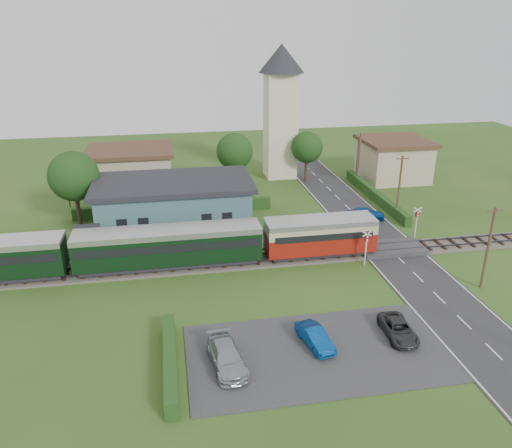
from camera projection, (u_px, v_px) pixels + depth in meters
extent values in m
plane|color=#2D4C19|center=(294.00, 268.00, 43.94)|extent=(120.00, 120.00, 0.00)
cube|color=#4C443D|center=(289.00, 258.00, 45.73)|extent=(76.00, 3.20, 0.20)
cube|color=#3F3F47|center=(291.00, 258.00, 44.95)|extent=(76.00, 0.08, 0.15)
cube|color=#3F3F47|center=(287.00, 251.00, 46.26)|extent=(76.00, 0.08, 0.15)
cube|color=#28282B|center=(400.00, 259.00, 45.57)|extent=(6.00, 70.00, 0.05)
cube|color=#333335|center=(317.00, 352.00, 32.74)|extent=(17.00, 9.00, 0.08)
cube|color=#333335|center=(391.00, 248.00, 47.32)|extent=(6.20, 3.40, 0.45)
cube|color=gray|center=(177.00, 250.00, 46.95)|extent=(30.00, 3.00, 0.45)
cube|color=beige|center=(87.00, 242.00, 45.10)|extent=(2.00, 2.00, 2.40)
cube|color=#232328|center=(85.00, 229.00, 44.62)|extent=(2.30, 2.30, 0.15)
cube|color=#457372|center=(174.00, 207.00, 51.42)|extent=(15.00, 8.00, 4.80)
cube|color=#232328|center=(173.00, 183.00, 50.42)|extent=(16.00, 9.00, 0.50)
cube|color=#232328|center=(176.00, 234.00, 48.32)|extent=(1.20, 0.12, 2.20)
cube|color=black|center=(122.00, 225.00, 47.01)|extent=(1.00, 0.12, 1.20)
cube|color=black|center=(144.00, 223.00, 47.33)|extent=(1.00, 0.12, 1.20)
cube|color=black|center=(207.00, 219.00, 48.32)|extent=(1.00, 0.12, 1.20)
cube|color=black|center=(227.00, 218.00, 48.65)|extent=(1.00, 0.12, 1.20)
cube|color=#232328|center=(319.00, 250.00, 46.01)|extent=(9.00, 2.20, 0.50)
cube|color=maroon|center=(320.00, 241.00, 45.64)|extent=(10.00, 2.80, 1.80)
cube|color=#BFB587|center=(320.00, 228.00, 45.16)|extent=(10.00, 2.82, 0.90)
cube|color=black|center=(320.00, 232.00, 45.30)|extent=(9.00, 2.88, 0.60)
cube|color=#B5B5B6|center=(321.00, 221.00, 44.92)|extent=(10.00, 2.90, 0.45)
cube|color=#232328|center=(170.00, 262.00, 43.78)|extent=(15.20, 2.20, 0.50)
cube|color=black|center=(169.00, 247.00, 43.21)|extent=(16.00, 2.80, 2.60)
cube|color=black|center=(169.00, 242.00, 43.06)|extent=(15.40, 2.86, 0.70)
cube|color=#B5B5B6|center=(168.00, 232.00, 42.69)|extent=(16.00, 2.90, 0.50)
cube|color=beige|center=(280.00, 126.00, 67.64)|extent=(4.00, 4.00, 14.00)
cone|color=#232328|center=(282.00, 58.00, 64.32)|extent=(6.00, 6.00, 3.60)
cube|color=tan|center=(131.00, 172.00, 63.32)|extent=(10.00, 8.00, 5.00)
cube|color=#472D1E|center=(129.00, 150.00, 62.28)|extent=(10.80, 8.80, 0.50)
cube|color=tan|center=(393.00, 161.00, 68.16)|extent=(8.00, 8.00, 5.00)
cube|color=#472D1E|center=(395.00, 141.00, 67.12)|extent=(8.80, 8.80, 0.50)
cube|color=#193814|center=(170.00, 362.00, 30.97)|extent=(0.80, 9.00, 1.20)
cube|color=#193814|center=(375.00, 195.00, 60.63)|extent=(0.80, 18.00, 1.20)
cube|color=#193814|center=(174.00, 208.00, 56.18)|extent=(22.00, 0.80, 1.30)
cylinder|color=#332316|center=(78.00, 207.00, 52.64)|extent=(0.44, 0.44, 4.12)
sphere|color=#143311|center=(74.00, 176.00, 51.38)|extent=(5.20, 5.20, 5.20)
cylinder|color=#332316|center=(235.00, 175.00, 63.85)|extent=(0.44, 0.44, 3.85)
sphere|color=#143311|center=(235.00, 151.00, 62.67)|extent=(4.60, 4.60, 4.60)
cylinder|color=#332316|center=(306.00, 168.00, 67.37)|extent=(0.44, 0.44, 3.58)
sphere|color=#143311|center=(307.00, 147.00, 66.28)|extent=(4.20, 4.20, 4.20)
cylinder|color=#473321|center=(488.00, 249.00, 39.48)|extent=(0.22, 0.22, 7.00)
cube|color=#473321|center=(495.00, 211.00, 38.28)|extent=(1.40, 0.10, 0.10)
cylinder|color=#473321|center=(399.00, 187.00, 54.07)|extent=(0.22, 0.22, 7.00)
cube|color=#473321|center=(402.00, 159.00, 52.86)|extent=(1.40, 0.10, 0.10)
cylinder|color=#473321|center=(359.00, 159.00, 65.00)|extent=(0.22, 0.22, 7.00)
cube|color=#473321|center=(361.00, 135.00, 63.80)|extent=(1.40, 0.10, 0.10)
cylinder|color=silver|center=(366.00, 249.00, 44.06)|extent=(0.12, 0.12, 3.00)
cube|color=#232328|center=(367.00, 238.00, 43.65)|extent=(0.35, 0.18, 0.55)
sphere|color=#FF190C|center=(368.00, 237.00, 43.48)|extent=(0.14, 0.14, 0.14)
sphere|color=#FF190C|center=(367.00, 240.00, 43.59)|extent=(0.14, 0.14, 0.14)
cube|color=silver|center=(367.00, 234.00, 43.50)|extent=(0.84, 0.05, 0.55)
cube|color=silver|center=(367.00, 234.00, 43.50)|extent=(0.84, 0.05, 0.55)
cylinder|color=silver|center=(416.00, 224.00, 49.62)|extent=(0.12, 0.12, 3.00)
cube|color=#232328|center=(417.00, 214.00, 49.20)|extent=(0.35, 0.18, 0.55)
sphere|color=#FF190C|center=(418.00, 213.00, 49.04)|extent=(0.14, 0.14, 0.14)
sphere|color=#FF190C|center=(418.00, 215.00, 49.15)|extent=(0.14, 0.14, 0.14)
cube|color=silver|center=(418.00, 210.00, 49.05)|extent=(0.84, 0.05, 0.55)
cube|color=silver|center=(418.00, 210.00, 49.05)|extent=(0.84, 0.05, 0.55)
cylinder|color=#3F3F47|center=(67.00, 186.00, 57.61)|extent=(0.14, 0.14, 5.00)
sphere|color=orange|center=(64.00, 166.00, 56.67)|extent=(0.30, 0.30, 0.30)
cylinder|color=#3F3F47|center=(357.00, 157.00, 70.23)|extent=(0.14, 0.14, 5.00)
sphere|color=orange|center=(359.00, 139.00, 69.29)|extent=(0.30, 0.30, 0.30)
imported|color=#053D8F|center=(366.00, 214.00, 54.40)|extent=(4.26, 2.34, 1.37)
imported|color=navy|center=(315.00, 337.00, 33.21)|extent=(2.04, 3.84, 1.20)
imported|color=#99A0A7|center=(227.00, 357.00, 31.16)|extent=(2.47, 4.85, 1.35)
imported|color=#2C2C2F|center=(398.00, 329.00, 34.18)|extent=(2.07, 4.10, 1.11)
imported|color=gray|center=(270.00, 235.00, 47.73)|extent=(0.68, 0.56, 1.59)
imported|color=gray|center=(113.00, 243.00, 45.78)|extent=(0.83, 0.98, 1.78)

